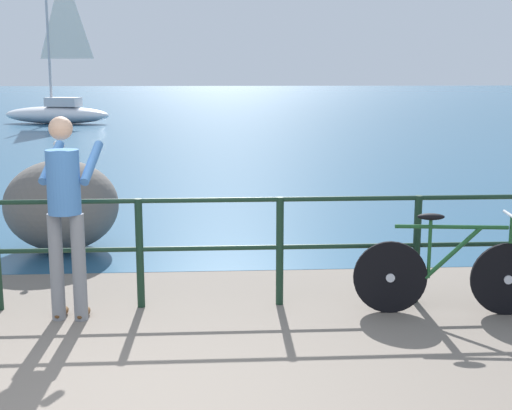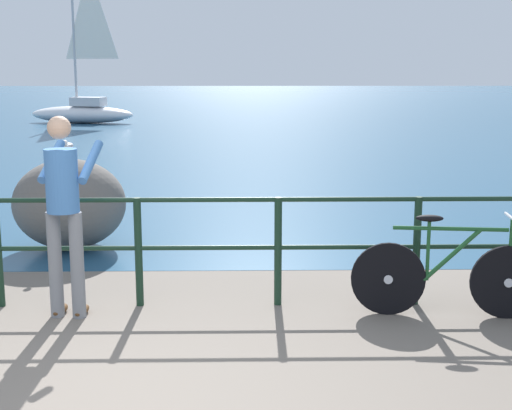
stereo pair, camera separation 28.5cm
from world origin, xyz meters
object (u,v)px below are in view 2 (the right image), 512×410
Objects in this scene: person_at_railing at (64,207)px; sailboat at (83,106)px; breakwater_boulder_main at (69,204)px; seagull at (67,147)px; bicycle at (466,266)px.

sailboat is at bearing 19.46° from person_at_railing.
sailboat reaches higher than breakwater_boulder_main.
breakwater_boulder_main is at bearing 114.40° from sailboat.
sailboat is (-4.41, 20.67, -0.53)m from seagull.
sailboat is (-4.42, 20.75, 0.16)m from breakwater_boulder_main.
sailboat is (-8.50, 23.31, 0.24)m from bicycle.
bicycle is 4.93m from seagull.
seagull is (-4.09, 2.64, 0.78)m from bicycle.
sailboat reaches higher than person_at_railing.
seagull reaches higher than breakwater_boulder_main.
seagull reaches higher than bicycle.
person_at_railing is at bearing -174.82° from bicycle.
person_at_railing is 0.29× the size of sailboat.
bicycle is 4.82m from breakwater_boulder_main.
bicycle is 5.04× the size of seagull.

